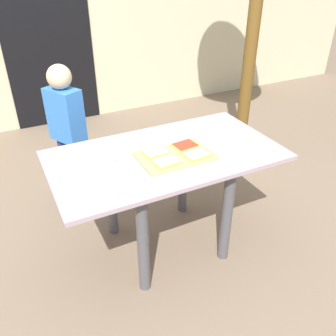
{
  "coord_description": "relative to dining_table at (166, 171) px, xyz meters",
  "views": [
    {
      "loc": [
        -0.79,
        -1.59,
        1.66
      ],
      "look_at": [
        0.02,
        0.0,
        0.58
      ],
      "focal_mm": 38.07,
      "sensor_mm": 36.0,
      "label": 1
    }
  ],
  "objects": [
    {
      "name": "plate_white_left",
      "position": [
        -0.36,
        0.11,
        0.13
      ],
      "size": [
        0.22,
        0.22,
        0.01
      ],
      "primitive_type": "cylinder",
      "color": "white",
      "rests_on": "dining_table"
    },
    {
      "name": "house_door",
      "position": [
        -0.19,
        2.33,
        0.44
      ],
      "size": [
        0.9,
        0.02,
        2.0
      ],
      "primitive_type": "cube",
      "color": "black",
      "rests_on": "ground"
    },
    {
      "name": "house_wall_back",
      "position": [
        0.0,
        2.44,
        0.66
      ],
      "size": [
        8.0,
        0.2,
        2.44
      ],
      "primitive_type": "cube",
      "color": "beige",
      "rests_on": "ground"
    },
    {
      "name": "child_left",
      "position": [
        -0.4,
        0.74,
        0.04
      ],
      "size": [
        0.24,
        0.28,
        1.06
      ],
      "color": "navy",
      "rests_on": "ground"
    },
    {
      "name": "pizza_slice_far_left",
      "position": [
        -0.06,
        0.01,
        0.14
      ],
      "size": [
        0.15,
        0.12,
        0.01
      ],
      "color": "gold",
      "rests_on": "cutting_board"
    },
    {
      "name": "pizza_slice_near_right",
      "position": [
        0.13,
        -0.12,
        0.14
      ],
      "size": [
        0.15,
        0.12,
        0.01
      ],
      "color": "gold",
      "rests_on": "cutting_board"
    },
    {
      "name": "pizza_slice_far_right",
      "position": [
        0.13,
        -0.0,
        0.14
      ],
      "size": [
        0.15,
        0.12,
        0.01
      ],
      "color": "gold",
      "rests_on": "cutting_board"
    },
    {
      "name": "ground_plane",
      "position": [
        0.0,
        0.0,
        -0.56
      ],
      "size": [
        16.0,
        16.0,
        0.0
      ],
      "primitive_type": "plane",
      "color": "#75624F"
    },
    {
      "name": "plate_white_right",
      "position": [
        0.32,
        0.14,
        0.13
      ],
      "size": [
        0.22,
        0.22,
        0.01
      ],
      "primitive_type": "cylinder",
      "color": "white",
      "rests_on": "dining_table"
    },
    {
      "name": "pizza_slice_near_left",
      "position": [
        -0.05,
        -0.11,
        0.14
      ],
      "size": [
        0.15,
        0.12,
        0.01
      ],
      "color": "gold",
      "rests_on": "cutting_board"
    },
    {
      "name": "cutting_board",
      "position": [
        0.03,
        -0.06,
        0.13
      ],
      "size": [
        0.41,
        0.27,
        0.01
      ],
      "primitive_type": "cube",
      "color": "tan",
      "rests_on": "dining_table"
    },
    {
      "name": "dining_table",
      "position": [
        0.0,
        0.0,
        0.0
      ],
      "size": [
        1.31,
        0.72,
        0.68
      ],
      "color": "#A6919E",
      "rests_on": "ground"
    }
  ]
}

